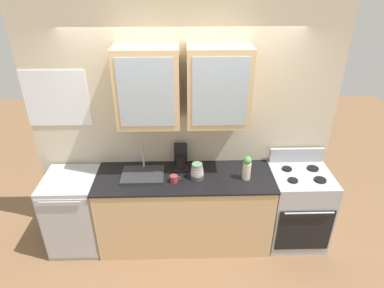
% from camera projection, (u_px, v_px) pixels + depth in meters
% --- Properties ---
extents(ground_plane, '(10.00, 10.00, 0.00)m').
position_uv_depth(ground_plane, '(186.00, 238.00, 4.20)').
color(ground_plane, brown).
extents(back_wall_unit, '(3.46, 0.48, 2.83)m').
position_uv_depth(back_wall_unit, '(183.00, 114.00, 3.73)').
color(back_wall_unit, beige).
rests_on(back_wall_unit, ground_plane).
extents(counter, '(2.01, 0.68, 0.94)m').
position_uv_depth(counter, '(185.00, 209.00, 3.97)').
color(counter, tan).
rests_on(counter, ground_plane).
extents(stove_range, '(0.68, 0.67, 1.12)m').
position_uv_depth(stove_range, '(297.00, 207.00, 4.00)').
color(stove_range, '#ADAFB5').
rests_on(stove_range, ground_plane).
extents(sink_faucet, '(0.47, 0.36, 0.28)m').
position_uv_depth(sink_faucet, '(143.00, 174.00, 3.76)').
color(sink_faucet, '#2D2D30').
rests_on(sink_faucet, counter).
extents(bowl_stack, '(0.15, 0.15, 0.19)m').
position_uv_depth(bowl_stack, '(198.00, 172.00, 3.69)').
color(bowl_stack, '#4C4C54').
rests_on(bowl_stack, counter).
extents(vase, '(0.09, 0.09, 0.28)m').
position_uv_depth(vase, '(247.00, 168.00, 3.65)').
color(vase, beige).
rests_on(vase, counter).
extents(cup_near_sink, '(0.12, 0.08, 0.08)m').
position_uv_depth(cup_near_sink, '(174.00, 179.00, 3.65)').
color(cup_near_sink, '#993838').
rests_on(cup_near_sink, counter).
extents(dishwasher, '(0.59, 0.66, 0.94)m').
position_uv_depth(dishwasher, '(76.00, 212.00, 3.94)').
color(dishwasher, '#ADAFB5').
rests_on(dishwasher, ground_plane).
extents(coffee_maker, '(0.17, 0.20, 0.29)m').
position_uv_depth(coffee_maker, '(181.00, 159.00, 3.87)').
color(coffee_maker, black).
rests_on(coffee_maker, counter).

